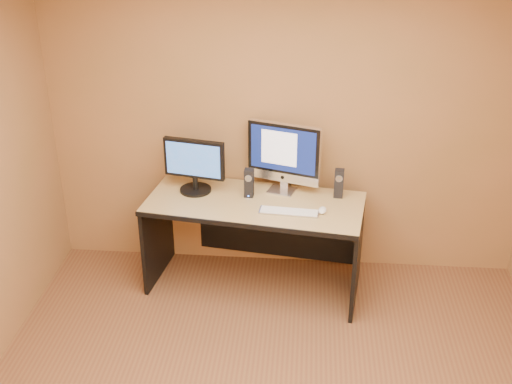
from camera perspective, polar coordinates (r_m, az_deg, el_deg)
walls at (r=3.53m, az=1.42°, el=-5.53°), size 4.00×4.00×2.60m
ceiling at (r=3.05m, az=1.70°, el=15.66°), size 4.00×4.00×0.00m
desk at (r=5.35m, az=-0.14°, el=-4.70°), size 1.82×0.99×0.80m
imac at (r=5.20m, az=2.37°, el=3.02°), size 0.66×0.40×0.60m
second_monitor at (r=5.26m, az=-5.48°, el=2.32°), size 0.56×0.36×0.46m
speaker_left at (r=5.19m, az=-0.62°, el=0.82°), size 0.08×0.08×0.24m
speaker_right at (r=5.23m, az=7.38°, el=0.78°), size 0.08×0.08×0.24m
keyboard at (r=4.99m, az=2.96°, el=-1.76°), size 0.47×0.16×0.02m
mouse at (r=5.01m, az=5.93°, el=-1.61°), size 0.08×0.12×0.04m
cable_a at (r=5.41m, az=3.11°, el=0.52°), size 0.04×0.24×0.01m
cable_b at (r=5.40m, az=2.54°, el=0.48°), size 0.12×0.16×0.01m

